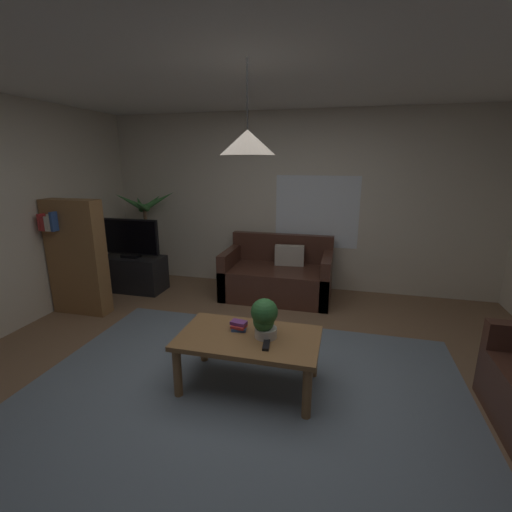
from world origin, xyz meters
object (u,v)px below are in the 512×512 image
object	(u,v)px
book_on_table_1	(239,326)
bookshelf_corner	(77,257)
remote_on_table_0	(266,345)
tv_stand	(133,273)
couch_under_window	(278,277)
book_on_table_0	(239,328)
potted_plant_on_table	(264,318)
pendant_lamp	(247,142)
book_on_table_2	(239,323)
tv	(129,238)
coffee_table	(249,344)
potted_palm_corner	(147,243)

from	to	relation	value
book_on_table_1	bookshelf_corner	bearing A→B (deg)	159.41
remote_on_table_0	tv_stand	xyz separation A→B (m)	(-2.41, 1.92, -0.22)
couch_under_window	book_on_table_0	world-z (taller)	couch_under_window
potted_plant_on_table	pendant_lamp	distance (m)	1.34
book_on_table_2	remote_on_table_0	size ratio (longest dim) A/B	0.81
potted_plant_on_table	bookshelf_corner	size ratio (longest dim) A/B	0.24
book_on_table_1	pendant_lamp	world-z (taller)	pendant_lamp
bookshelf_corner	book_on_table_2	bearing A→B (deg)	-20.37
tv	bookshelf_corner	xyz separation A→B (m)	(-0.18, -0.82, -0.07)
book_on_table_0	tv_stand	distance (m)	2.73
coffee_table	book_on_table_0	size ratio (longest dim) A/B	9.54
tv	pendant_lamp	world-z (taller)	pendant_lamp
bookshelf_corner	pendant_lamp	distance (m)	2.88
tv_stand	pendant_lamp	xyz separation A→B (m)	(2.23, -1.80, 1.71)
bookshelf_corner	book_on_table_1	bearing A→B (deg)	-20.59
book_on_table_0	bookshelf_corner	distance (m)	2.48
coffee_table	bookshelf_corner	distance (m)	2.62
book_on_table_0	bookshelf_corner	xyz separation A→B (m)	(-2.31, 0.86, 0.24)
potted_palm_corner	pendant_lamp	size ratio (longest dim) A/B	2.27
book_on_table_0	remote_on_table_0	xyz separation A→B (m)	(0.28, -0.21, -0.00)
book_on_table_1	tv	size ratio (longest dim) A/B	0.13
pendant_lamp	tv_stand	bearing A→B (deg)	141.14
remote_on_table_0	tv_stand	bearing A→B (deg)	-45.92
remote_on_table_0	pendant_lamp	bearing A→B (deg)	-41.51
coffee_table	book_on_table_0	bearing A→B (deg)	139.55
couch_under_window	coffee_table	distance (m)	2.08
tv	pendant_lamp	size ratio (longest dim) A/B	1.42
book_on_table_2	tv_stand	world-z (taller)	book_on_table_2
book_on_table_0	pendant_lamp	size ratio (longest dim) A/B	0.19
book_on_table_2	potted_plant_on_table	bearing A→B (deg)	-18.43
book_on_table_0	potted_plant_on_table	bearing A→B (deg)	-17.77
book_on_table_0	potted_palm_corner	xyz separation A→B (m)	(-2.13, 2.16, 0.13)
potted_plant_on_table	pendant_lamp	world-z (taller)	pendant_lamp
bookshelf_corner	pendant_lamp	xyz separation A→B (m)	(2.42, -0.95, 1.25)
coffee_table	book_on_table_1	xyz separation A→B (m)	(-0.11, 0.08, 0.10)
potted_palm_corner	book_on_table_1	bearing A→B (deg)	-45.40
potted_plant_on_table	potted_palm_corner	xyz separation A→B (m)	(-2.37, 2.23, -0.02)
book_on_table_2	tv_stand	xyz separation A→B (m)	(-2.12, 1.70, -0.27)
potted_plant_on_table	tv_stand	distance (m)	2.98
book_on_table_0	potted_palm_corner	bearing A→B (deg)	134.69
remote_on_table_0	tv	world-z (taller)	tv
book_on_table_2	potted_plant_on_table	xyz separation A→B (m)	(0.24, -0.08, 0.11)
potted_plant_on_table	pendant_lamp	size ratio (longest dim) A/B	0.52
couch_under_window	remote_on_table_0	xyz separation A→B (m)	(0.33, -2.19, 0.19)
pendant_lamp	book_on_table_2	bearing A→B (deg)	139.40
tv	book_on_table_1	bearing A→B (deg)	-38.53
book_on_table_1	book_on_table_0	bearing A→B (deg)	95.92
coffee_table	potted_plant_on_table	xyz separation A→B (m)	(0.13, 0.02, 0.24)
book_on_table_0	potted_plant_on_table	world-z (taller)	potted_plant_on_table
coffee_table	book_on_table_2	xyz separation A→B (m)	(-0.11, 0.10, 0.13)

